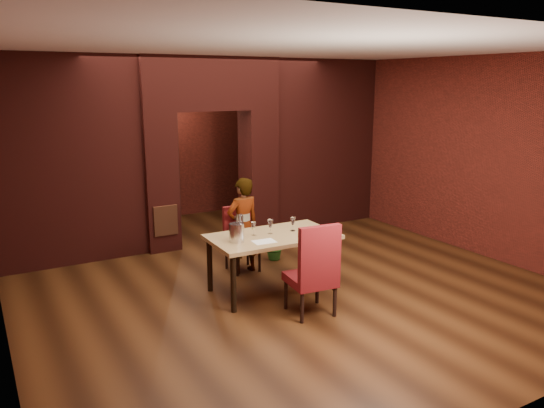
{
  "coord_description": "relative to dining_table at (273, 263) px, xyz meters",
  "views": [
    {
      "loc": [
        -3.65,
        -6.48,
        2.78
      ],
      "look_at": [
        0.09,
        0.0,
        1.05
      ],
      "focal_mm": 35.0,
      "sensor_mm": 36.0,
      "label": 1
    }
  ],
  "objects": [
    {
      "name": "wine_bucket",
      "position": [
        -0.55,
        -0.04,
        0.51
      ],
      "size": [
        0.19,
        0.19,
        0.24
      ],
      "primitive_type": "cylinder",
      "color": "silver",
      "rests_on": "dining_table"
    },
    {
      "name": "wing_wall_left",
      "position": [
        -2.12,
        2.6,
        1.21
      ],
      "size": [
        2.28,
        0.35,
        3.2
      ],
      "primitive_type": "cube",
      "color": "maroon",
      "rests_on": "ground"
    },
    {
      "name": "vent_panel",
      "position": [
        -0.7,
        2.3,
        0.16
      ],
      "size": [
        0.4,
        0.03,
        0.5
      ],
      "primitive_type": "cube",
      "color": "#A75630",
      "rests_on": "ground"
    },
    {
      "name": "chair_far",
      "position": [
        0.01,
        0.91,
        0.09
      ],
      "size": [
        0.45,
        0.45,
        0.97
      ],
      "primitive_type": "cube",
      "rotation": [
        0.0,
        0.0,
        0.01
      ],
      "color": "maroon",
      "rests_on": "ground"
    },
    {
      "name": "wine_glass_b",
      "position": [
        -0.01,
        0.05,
        0.49
      ],
      "size": [
        0.08,
        0.08,
        0.2
      ],
      "primitive_type": null,
      "color": "white",
      "rests_on": "dining_table"
    },
    {
      "name": "rear_door_frame",
      "position": [
        -0.15,
        4.5,
        0.66
      ],
      "size": [
        1.02,
        0.04,
        2.22
      ],
      "primitive_type": "cube",
      "color": "black",
      "rests_on": "ground"
    },
    {
      "name": "dining_table",
      "position": [
        0.0,
        0.0,
        0.0
      ],
      "size": [
        1.71,
        0.99,
        0.79
      ],
      "primitive_type": "cube",
      "rotation": [
        0.0,
        0.0,
        -0.03
      ],
      "color": "#A18552",
      "rests_on": "ground"
    },
    {
      "name": "pillar_left",
      "position": [
        -0.7,
        2.6,
        0.76
      ],
      "size": [
        0.55,
        0.55,
        2.3
      ],
      "primitive_type": "cube",
      "color": "maroon",
      "rests_on": "ground"
    },
    {
      "name": "tasting_sheet",
      "position": [
        -0.25,
        -0.22,
        0.4
      ],
      "size": [
        0.3,
        0.23,
        0.0
      ],
      "primitive_type": "cube",
      "rotation": [
        0.0,
        0.0,
        -0.08
      ],
      "color": "white",
      "rests_on": "dining_table"
    },
    {
      "name": "wall_back",
      "position": [
        0.25,
        4.6,
        1.21
      ],
      "size": [
        7.0,
        0.04,
        3.2
      ],
      "primitive_type": "cube",
      "color": "maroon",
      "rests_on": "ground"
    },
    {
      "name": "wine_glass_a",
      "position": [
        -0.24,
        0.1,
        0.49
      ],
      "size": [
        0.08,
        0.08,
        0.18
      ],
      "primitive_type": null,
      "color": "white",
      "rests_on": "dining_table"
    },
    {
      "name": "ceiling",
      "position": [
        0.25,
        0.6,
        2.81
      ],
      "size": [
        7.0,
        8.0,
        0.04
      ],
      "primitive_type": "cube",
      "color": "silver",
      "rests_on": "ground"
    },
    {
      "name": "lintel",
      "position": [
        0.25,
        2.6,
        2.36
      ],
      "size": [
        2.45,
        0.55,
        0.9
      ],
      "primitive_type": "cube",
      "color": "maroon",
      "rests_on": "ground"
    },
    {
      "name": "wing_wall_right",
      "position": [
        2.61,
        2.6,
        1.21
      ],
      "size": [
        2.28,
        0.35,
        3.2
      ],
      "primitive_type": "cube",
      "color": "maroon",
      "rests_on": "ground"
    },
    {
      "name": "wall_right",
      "position": [
        3.75,
        0.6,
        1.21
      ],
      "size": [
        0.04,
        8.0,
        3.2
      ],
      "primitive_type": "cube",
      "color": "maroon",
      "rests_on": "ground"
    },
    {
      "name": "pillar_right",
      "position": [
        1.2,
        2.6,
        0.76
      ],
      "size": [
        0.55,
        0.55,
        2.3
      ],
      "primitive_type": "cube",
      "color": "maroon",
      "rests_on": "ground"
    },
    {
      "name": "water_bottle",
      "position": [
        -0.42,
        0.11,
        0.55
      ],
      "size": [
        0.07,
        0.07,
        0.31
      ],
      "primitive_type": "cylinder",
      "color": "white",
      "rests_on": "dining_table"
    },
    {
      "name": "potted_plant",
      "position": [
        0.68,
        1.12,
        -0.18
      ],
      "size": [
        0.49,
        0.46,
        0.42
      ],
      "primitive_type": "imported",
      "rotation": [
        0.0,
        0.0,
        0.43
      ],
      "color": "#22601E",
      "rests_on": "ground"
    },
    {
      "name": "wall_front",
      "position": [
        0.25,
        -3.4,
        1.21
      ],
      "size": [
        7.0,
        0.04,
        3.2
      ],
      "primitive_type": "cube",
      "color": "maroon",
      "rests_on": "ground"
    },
    {
      "name": "floor",
      "position": [
        0.25,
        0.6,
        -0.39
      ],
      "size": [
        8.0,
        8.0,
        0.0
      ],
      "primitive_type": "plane",
      "color": "#432510",
      "rests_on": "ground"
    },
    {
      "name": "wine_glass_c",
      "position": [
        0.34,
        0.03,
        0.49
      ],
      "size": [
        0.08,
        0.08,
        0.19
      ],
      "primitive_type": null,
      "color": "white",
      "rests_on": "dining_table"
    },
    {
      "name": "chair_near",
      "position": [
        0.04,
        -0.85,
        0.19
      ],
      "size": [
        0.58,
        0.58,
        1.16
      ],
      "primitive_type": "cube",
      "rotation": [
        0.0,
        0.0,
        3.03
      ],
      "color": "maroon",
      "rests_on": "ground"
    },
    {
      "name": "person_seated",
      "position": [
        -0.02,
        0.85,
        0.32
      ],
      "size": [
        0.55,
        0.39,
        1.43
      ],
      "primitive_type": "imported",
      "rotation": [
        0.0,
        0.0,
        3.24
      ],
      "color": "white",
      "rests_on": "ground"
    },
    {
      "name": "rear_door",
      "position": [
        -0.15,
        4.54,
        0.66
      ],
      "size": [
        0.9,
        0.08,
        2.1
      ],
      "primitive_type": "cube",
      "color": "black",
      "rests_on": "ground"
    }
  ]
}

